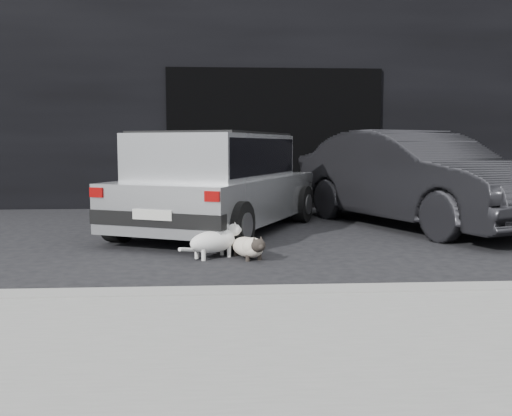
{
  "coord_description": "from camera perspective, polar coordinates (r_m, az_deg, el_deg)",
  "views": [
    {
      "loc": [
        -0.04,
        -6.71,
        1.18
      ],
      "look_at": [
        0.35,
        -0.68,
        0.51
      ],
      "focal_mm": 40.0,
      "sensor_mm": 36.0,
      "label": 1
    }
  ],
  "objects": [
    {
      "name": "building_facade",
      "position": [
        12.82,
        0.99,
        12.2
      ],
      "size": [
        34.0,
        4.0,
        5.0
      ],
      "primitive_type": "cube",
      "color": "black",
      "rests_on": "ground"
    },
    {
      "name": "garage_opening",
      "position": [
        10.75,
        1.86,
        6.93
      ],
      "size": [
        4.0,
        0.1,
        2.6
      ],
      "primitive_type": "cube",
      "color": "black",
      "rests_on": "ground"
    },
    {
      "name": "silver_hatchback",
      "position": [
        7.77,
        -3.79,
        3.02
      ],
      "size": [
        3.0,
        4.01,
        1.35
      ],
      "rotation": [
        0.0,
        0.0,
        -0.43
      ],
      "color": "silver",
      "rests_on": "ground"
    },
    {
      "name": "second_car",
      "position": [
        8.56,
        15.65,
        2.85
      ],
      "size": [
        2.99,
        4.49,
        1.4
      ],
      "primitive_type": "imported",
      "rotation": [
        0.0,
        0.0,
        0.39
      ],
      "color": "black",
      "rests_on": "ground"
    },
    {
      "name": "sidewalk",
      "position": [
        3.29,
        15.45,
        -13.9
      ],
      "size": [
        18.0,
        2.2,
        0.11
      ],
      "primitive_type": "cube",
      "color": "gray",
      "rests_on": "ground"
    },
    {
      "name": "cat_white",
      "position": [
        6.02,
        -4.03,
        -3.26
      ],
      "size": [
        0.67,
        0.55,
        0.37
      ],
      "rotation": [
        0.0,
        0.0,
        -0.99
      ],
      "color": "white",
      "rests_on": "ground"
    },
    {
      "name": "ground",
      "position": [
        6.81,
        -3.32,
        -3.68
      ],
      "size": [
        80.0,
        80.0,
        0.0
      ],
      "primitive_type": "plane",
      "color": "black",
      "rests_on": "ground"
    },
    {
      "name": "curb",
      "position": [
        4.39,
        10.27,
        -8.58
      ],
      "size": [
        18.0,
        0.25,
        0.12
      ],
      "primitive_type": "cube",
      "color": "gray",
      "rests_on": "ground"
    },
    {
      "name": "cat_siamese",
      "position": [
        5.94,
        -0.68,
        -3.92
      ],
      "size": [
        0.44,
        0.74,
        0.27
      ],
      "rotation": [
        0.0,
        0.0,
        3.51
      ],
      "color": "beige",
      "rests_on": "ground"
    }
  ]
}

